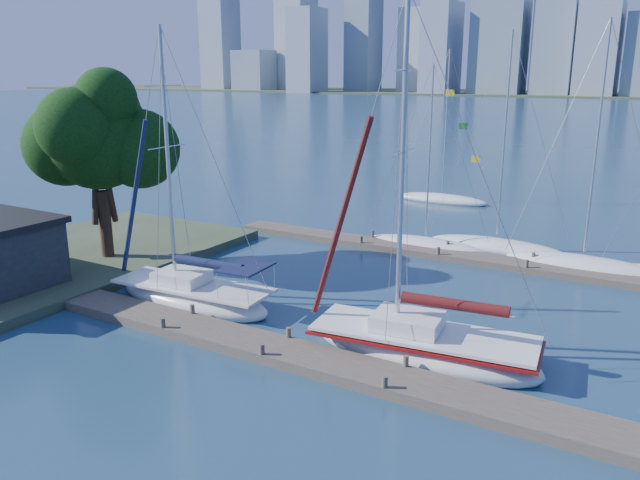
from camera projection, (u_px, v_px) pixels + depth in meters
The scene contains 11 objects.
ground at pixel (276, 355), 24.06m from camera, with size 700.00×700.00×0.00m, color #163148.
near_dock at pixel (276, 350), 24.01m from camera, with size 26.00×2.00×0.40m, color #473D34.
far_dock at pixel (459, 256), 36.35m from camera, with size 30.00×1.80×0.36m, color #473D34.
shore at pixel (55, 263), 34.81m from camera, with size 12.00×22.00×0.50m, color #38472D.
tree at pixel (97, 134), 33.49m from camera, with size 8.02×7.33×10.83m.
sailboat_navy at pixel (192, 284), 29.05m from camera, with size 8.56×3.32×13.12m.
sailboat_maroon at pixel (423, 332), 23.58m from camera, with size 9.35×3.98×13.94m.
bg_boat_1 at pixel (425, 245), 38.59m from camera, with size 7.76×3.03×11.35m.
bg_boat_2 at pixel (496, 246), 38.14m from camera, with size 8.42×2.51×13.22m.
bg_boat_3 at pixel (583, 265), 34.30m from camera, with size 8.67×5.42×13.60m.
bg_boat_6 at pixel (442, 199), 52.46m from camera, with size 7.99×4.53×12.66m.
Camera 1 is at (12.66, -18.17, 10.54)m, focal length 35.00 mm.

